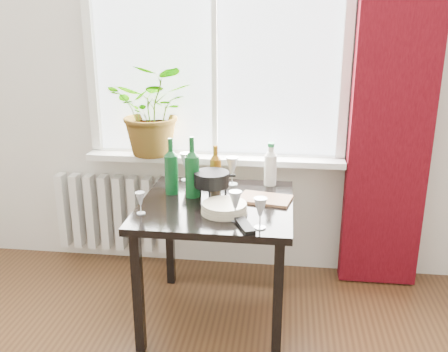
# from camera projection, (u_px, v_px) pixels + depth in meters

# --- Properties ---
(window) EXTENTS (1.72, 0.08, 1.62)m
(window) POSITION_uv_depth(u_px,v_px,m) (215.00, 38.00, 3.17)
(window) COLOR white
(window) RESTS_ON ground
(windowsill) EXTENTS (1.72, 0.20, 0.04)m
(windowsill) POSITION_uv_depth(u_px,v_px,m) (214.00, 158.00, 3.35)
(windowsill) COLOR white
(windowsill) RESTS_ON ground
(curtain) EXTENTS (0.50, 0.12, 2.56)m
(curtain) POSITION_uv_depth(u_px,v_px,m) (395.00, 92.00, 3.04)
(curtain) COLOR #3C050C
(curtain) RESTS_ON ground
(radiator) EXTENTS (0.80, 0.10, 0.55)m
(radiator) POSITION_uv_depth(u_px,v_px,m) (113.00, 212.00, 3.60)
(radiator) COLOR silver
(radiator) RESTS_ON ground
(table) EXTENTS (0.85, 0.85, 0.74)m
(table) POSITION_uv_depth(u_px,v_px,m) (216.00, 218.00, 2.82)
(table) COLOR black
(table) RESTS_ON ground
(potted_plant) EXTENTS (0.56, 0.49, 0.60)m
(potted_plant) POSITION_uv_depth(u_px,v_px,m) (154.00, 110.00, 3.27)
(potted_plant) COLOR #2A6A1C
(potted_plant) RESTS_ON windowsill
(wine_bottle_left) EXTENTS (0.10, 0.10, 0.34)m
(wine_bottle_left) POSITION_uv_depth(u_px,v_px,m) (171.00, 166.00, 2.89)
(wine_bottle_left) COLOR #0C421C
(wine_bottle_left) RESTS_ON table
(wine_bottle_right) EXTENTS (0.09, 0.09, 0.36)m
(wine_bottle_right) POSITION_uv_depth(u_px,v_px,m) (192.00, 167.00, 2.83)
(wine_bottle_right) COLOR #0D471C
(wine_bottle_right) RESTS_ON table
(bottle_amber) EXTENTS (0.08, 0.08, 0.27)m
(bottle_amber) POSITION_uv_depth(u_px,v_px,m) (216.00, 167.00, 2.97)
(bottle_amber) COLOR brown
(bottle_amber) RESTS_ON table
(cleaning_bottle) EXTENTS (0.09, 0.09, 0.27)m
(cleaning_bottle) POSITION_uv_depth(u_px,v_px,m) (271.00, 164.00, 3.04)
(cleaning_bottle) COLOR white
(cleaning_bottle) RESTS_ON table
(wineglass_front_right) EXTENTS (0.07, 0.07, 0.16)m
(wineglass_front_right) POSITION_uv_depth(u_px,v_px,m) (235.00, 205.00, 2.53)
(wineglass_front_right) COLOR silver
(wineglass_front_right) RESTS_ON table
(wineglass_far_right) EXTENTS (0.09, 0.09, 0.16)m
(wineglass_far_right) POSITION_uv_depth(u_px,v_px,m) (260.00, 213.00, 2.44)
(wineglass_far_right) COLOR silver
(wineglass_far_right) RESTS_ON table
(wineglass_back_center) EXTENTS (0.09, 0.09, 0.18)m
(wineglass_back_center) POSITION_uv_depth(u_px,v_px,m) (232.00, 171.00, 3.06)
(wineglass_back_center) COLOR silver
(wineglass_back_center) RESTS_ON table
(wineglass_back_left) EXTENTS (0.09, 0.09, 0.18)m
(wineglass_back_left) POSITION_uv_depth(u_px,v_px,m) (186.00, 166.00, 3.14)
(wineglass_back_left) COLOR white
(wineglass_back_left) RESTS_ON table
(wineglass_front_left) EXTENTS (0.07, 0.07, 0.12)m
(wineglass_front_left) POSITION_uv_depth(u_px,v_px,m) (140.00, 203.00, 2.62)
(wineglass_front_left) COLOR silver
(wineglass_front_left) RESTS_ON table
(plate_stack) EXTENTS (0.27, 0.27, 0.05)m
(plate_stack) POSITION_uv_depth(u_px,v_px,m) (224.00, 208.00, 2.64)
(plate_stack) COLOR beige
(plate_stack) RESTS_ON table
(fondue_pot) EXTENTS (0.29, 0.27, 0.16)m
(fondue_pot) POSITION_uv_depth(u_px,v_px,m) (212.00, 185.00, 2.84)
(fondue_pot) COLOR black
(fondue_pot) RESTS_ON table
(tv_remote) EXTENTS (0.12, 0.19, 0.02)m
(tv_remote) POSITION_uv_depth(u_px,v_px,m) (245.00, 226.00, 2.46)
(tv_remote) COLOR black
(tv_remote) RESTS_ON table
(cutting_board) EXTENTS (0.32, 0.24, 0.02)m
(cutting_board) POSITION_uv_depth(u_px,v_px,m) (265.00, 199.00, 2.83)
(cutting_board) COLOR #956543
(cutting_board) RESTS_ON table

